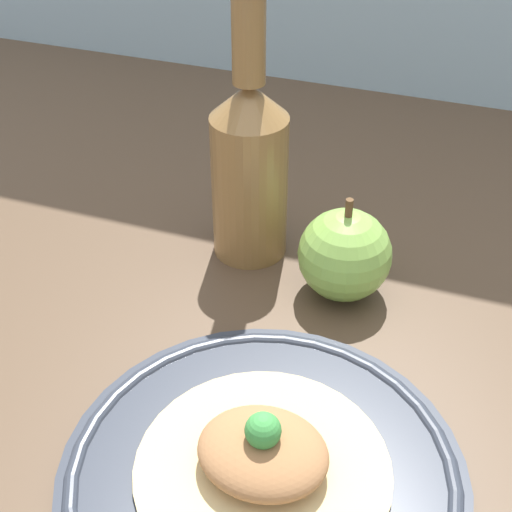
% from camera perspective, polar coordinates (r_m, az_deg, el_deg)
% --- Properties ---
extents(ground_plane, '(1.80, 1.10, 0.04)m').
position_cam_1_polar(ground_plane, '(0.65, 5.38, -7.44)').
color(ground_plane, brown).
extents(plate, '(0.29, 0.29, 0.02)m').
position_cam_1_polar(plate, '(0.52, 0.70, -17.17)').
color(plate, '#2D333D').
rests_on(plate, ground_plane).
extents(plated_food, '(0.18, 0.18, 0.05)m').
position_cam_1_polar(plated_food, '(0.51, 0.72, -15.82)').
color(plated_food, '#D6BC7F').
rests_on(plated_food, plate).
extents(cider_bottle, '(0.07, 0.07, 0.28)m').
position_cam_1_polar(cider_bottle, '(0.68, -0.52, 7.61)').
color(cider_bottle, olive).
rests_on(cider_bottle, ground_plane).
extents(apple, '(0.09, 0.09, 0.10)m').
position_cam_1_polar(apple, '(0.66, 6.90, 0.14)').
color(apple, '#84B74C').
rests_on(apple, ground_plane).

